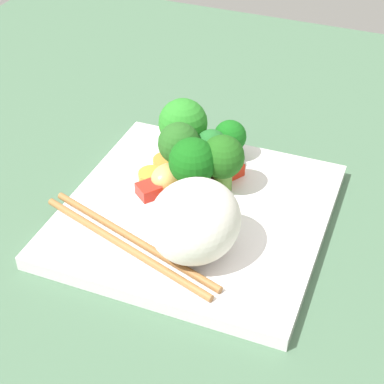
{
  "coord_description": "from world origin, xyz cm",
  "views": [
    {
      "loc": [
        18.29,
        -44.87,
        41.2
      ],
      "look_at": [
        -0.41,
        -0.11,
        3.51
      ],
      "focal_mm": 57.5,
      "sensor_mm": 36.0,
      "label": 1
    }
  ],
  "objects_px": {
    "square_plate": "(196,213)",
    "carrot_slice_4": "(199,181)",
    "broccoli_floret_3": "(183,124)",
    "chopstick_pair": "(129,242)",
    "rice_mound": "(195,221)"
  },
  "relations": [
    {
      "from": "rice_mound",
      "to": "broccoli_floret_3",
      "type": "distance_m",
      "value": 0.16
    },
    {
      "from": "carrot_slice_4",
      "to": "broccoli_floret_3",
      "type": "bearing_deg",
      "value": 131.37
    },
    {
      "from": "square_plate",
      "to": "carrot_slice_4",
      "type": "distance_m",
      "value": 0.04
    },
    {
      "from": "carrot_slice_4",
      "to": "chopstick_pair",
      "type": "relative_size",
      "value": 0.11
    },
    {
      "from": "rice_mound",
      "to": "broccoli_floret_3",
      "type": "xyz_separation_m",
      "value": [
        -0.07,
        0.14,
        0.0
      ]
    },
    {
      "from": "rice_mound",
      "to": "carrot_slice_4",
      "type": "relative_size",
      "value": 4.07
    },
    {
      "from": "broccoli_floret_3",
      "to": "chopstick_pair",
      "type": "distance_m",
      "value": 0.16
    },
    {
      "from": "rice_mound",
      "to": "chopstick_pair",
      "type": "bearing_deg",
      "value": -165.82
    },
    {
      "from": "rice_mound",
      "to": "carrot_slice_4",
      "type": "bearing_deg",
      "value": 109.71
    },
    {
      "from": "square_plate",
      "to": "rice_mound",
      "type": "xyz_separation_m",
      "value": [
        0.02,
        -0.06,
        0.05
      ]
    },
    {
      "from": "square_plate",
      "to": "carrot_slice_4",
      "type": "xyz_separation_m",
      "value": [
        -0.01,
        0.04,
        0.01
      ]
    },
    {
      "from": "rice_mound",
      "to": "chopstick_pair",
      "type": "height_order",
      "value": "rice_mound"
    },
    {
      "from": "rice_mound",
      "to": "broccoli_floret_3",
      "type": "relative_size",
      "value": 1.25
    },
    {
      "from": "square_plate",
      "to": "rice_mound",
      "type": "distance_m",
      "value": 0.08
    },
    {
      "from": "carrot_slice_4",
      "to": "chopstick_pair",
      "type": "bearing_deg",
      "value": -102.28
    }
  ]
}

